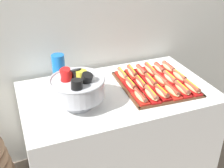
{
  "coord_description": "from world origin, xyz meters",
  "views": [
    {
      "loc": [
        -0.66,
        -1.57,
        1.75
      ],
      "look_at": [
        -0.03,
        0.03,
        0.81
      ],
      "focal_mm": 46.21,
      "sensor_mm": 36.0,
      "label": 1
    }
  ],
  "objects_px": {
    "hot_dog_5": "(192,87)",
    "punch_bowl": "(77,87)",
    "hot_dog_15": "(151,70)",
    "hot_dog_1": "(151,94)",
    "hot_dog_17": "(168,67)",
    "cup_stack": "(59,69)",
    "buffet_table": "(117,133)",
    "hot_dog_13": "(132,73)",
    "hot_dog_12": "(123,75)",
    "serving_tray": "(155,84)",
    "hot_dog_16": "(159,69)",
    "hot_dog_10": "(170,78)",
    "hot_dog_14": "(141,71)",
    "hot_dog_11": "(179,77)",
    "hot_dog_2": "(162,93)",
    "hot_dog_9": "(161,80)",
    "hot_dog_7": "(141,83)",
    "hot_dog_3": "(172,91)",
    "hot_dog_4": "(182,89)",
    "hot_dog_0": "(140,97)",
    "hot_dog_6": "(131,85)",
    "hot_dog_8": "(151,81)"
  },
  "relations": [
    {
      "from": "hot_dog_5",
      "to": "punch_bowl",
      "type": "relative_size",
      "value": 0.54
    },
    {
      "from": "hot_dog_5",
      "to": "hot_dog_15",
      "type": "bearing_deg",
      "value": 111.36
    },
    {
      "from": "hot_dog_1",
      "to": "hot_dog_17",
      "type": "xyz_separation_m",
      "value": [
        0.32,
        0.31,
        -0.0
      ]
    },
    {
      "from": "hot_dog_1",
      "to": "cup_stack",
      "type": "distance_m",
      "value": 0.66
    },
    {
      "from": "buffet_table",
      "to": "hot_dog_13",
      "type": "xyz_separation_m",
      "value": [
        0.18,
        0.15,
        0.4
      ]
    },
    {
      "from": "buffet_table",
      "to": "hot_dog_12",
      "type": "relative_size",
      "value": 7.47
    },
    {
      "from": "serving_tray",
      "to": "hot_dog_5",
      "type": "relative_size",
      "value": 2.99
    },
    {
      "from": "hot_dog_16",
      "to": "serving_tray",
      "type": "bearing_deg",
      "value": -127.37
    },
    {
      "from": "hot_dog_10",
      "to": "hot_dog_14",
      "type": "relative_size",
      "value": 1.09
    },
    {
      "from": "hot_dog_15",
      "to": "punch_bowl",
      "type": "relative_size",
      "value": 0.55
    },
    {
      "from": "hot_dog_13",
      "to": "hot_dog_14",
      "type": "bearing_deg",
      "value": -3.09
    },
    {
      "from": "hot_dog_11",
      "to": "hot_dog_17",
      "type": "relative_size",
      "value": 1.04
    },
    {
      "from": "buffet_table",
      "to": "hot_dog_13",
      "type": "relative_size",
      "value": 6.9
    },
    {
      "from": "hot_dog_2",
      "to": "hot_dog_9",
      "type": "bearing_deg",
      "value": 62.47
    },
    {
      "from": "hot_dog_7",
      "to": "hot_dog_16",
      "type": "xyz_separation_m",
      "value": [
        0.23,
        0.15,
        0.0
      ]
    },
    {
      "from": "hot_dog_10",
      "to": "hot_dog_9",
      "type": "bearing_deg",
      "value": 176.91
    },
    {
      "from": "hot_dog_11",
      "to": "hot_dog_14",
      "type": "xyz_separation_m",
      "value": [
        -0.22,
        0.18,
        0.0
      ]
    },
    {
      "from": "hot_dog_14",
      "to": "hot_dog_3",
      "type": "bearing_deg",
      "value": -80.28
    },
    {
      "from": "hot_dog_5",
      "to": "hot_dog_14",
      "type": "xyz_separation_m",
      "value": [
        -0.21,
        0.34,
        0.0
      ]
    },
    {
      "from": "hot_dog_4",
      "to": "hot_dog_5",
      "type": "relative_size",
      "value": 0.98
    },
    {
      "from": "serving_tray",
      "to": "hot_dog_9",
      "type": "height_order",
      "value": "hot_dog_9"
    },
    {
      "from": "buffet_table",
      "to": "hot_dog_10",
      "type": "xyz_separation_m",
      "value": [
        0.4,
        -0.03,
        0.4
      ]
    },
    {
      "from": "hot_dog_17",
      "to": "cup_stack",
      "type": "relative_size",
      "value": 0.72
    },
    {
      "from": "hot_dog_5",
      "to": "hot_dog_14",
      "type": "relative_size",
      "value": 1.19
    },
    {
      "from": "hot_dog_1",
      "to": "hot_dog_12",
      "type": "bearing_deg",
      "value": 99.72
    },
    {
      "from": "hot_dog_0",
      "to": "hot_dog_12",
      "type": "relative_size",
      "value": 0.96
    },
    {
      "from": "hot_dog_10",
      "to": "hot_dog_5",
      "type": "bearing_deg",
      "value": -68.64
    },
    {
      "from": "hot_dog_9",
      "to": "cup_stack",
      "type": "distance_m",
      "value": 0.72
    },
    {
      "from": "hot_dog_9",
      "to": "hot_dog_5",
      "type": "bearing_deg",
      "value": -50.81
    },
    {
      "from": "hot_dog_12",
      "to": "serving_tray",
      "type": "bearing_deg",
      "value": -44.43
    },
    {
      "from": "hot_dog_13",
      "to": "hot_dog_17",
      "type": "distance_m",
      "value": 0.3
    },
    {
      "from": "hot_dog_3",
      "to": "hot_dog_17",
      "type": "height_order",
      "value": "hot_dog_3"
    },
    {
      "from": "hot_dog_11",
      "to": "punch_bowl",
      "type": "xyz_separation_m",
      "value": [
        -0.77,
        -0.06,
        0.1
      ]
    },
    {
      "from": "hot_dog_5",
      "to": "hot_dog_6",
      "type": "height_order",
      "value": "same"
    },
    {
      "from": "hot_dog_2",
      "to": "cup_stack",
      "type": "distance_m",
      "value": 0.72
    },
    {
      "from": "serving_tray",
      "to": "hot_dog_12",
      "type": "xyz_separation_m",
      "value": [
        -0.18,
        0.17,
        0.03
      ]
    },
    {
      "from": "hot_dog_0",
      "to": "hot_dog_13",
      "type": "relative_size",
      "value": 0.89
    },
    {
      "from": "hot_dog_11",
      "to": "cup_stack",
      "type": "bearing_deg",
      "value": 161.0
    },
    {
      "from": "hot_dog_3",
      "to": "hot_dog_14",
      "type": "relative_size",
      "value": 1.17
    },
    {
      "from": "hot_dog_5",
      "to": "hot_dog_7",
      "type": "bearing_deg",
      "value": 148.1
    },
    {
      "from": "hot_dog_7",
      "to": "buffet_table",
      "type": "bearing_deg",
      "value": 174.88
    },
    {
      "from": "hot_dog_16",
      "to": "hot_dog_7",
      "type": "bearing_deg",
      "value": -146.83
    },
    {
      "from": "hot_dog_8",
      "to": "hot_dog_12",
      "type": "height_order",
      "value": "hot_dog_8"
    },
    {
      "from": "hot_dog_14",
      "to": "hot_dog_15",
      "type": "distance_m",
      "value": 0.08
    },
    {
      "from": "hot_dog_0",
      "to": "cup_stack",
      "type": "relative_size",
      "value": 0.76
    },
    {
      "from": "serving_tray",
      "to": "hot_dog_17",
      "type": "xyz_separation_m",
      "value": [
        0.2,
        0.15,
        0.03
      ]
    },
    {
      "from": "hot_dog_1",
      "to": "hot_dog_7",
      "type": "height_order",
      "value": "hot_dog_1"
    },
    {
      "from": "hot_dog_0",
      "to": "hot_dog_11",
      "type": "height_order",
      "value": "hot_dog_11"
    },
    {
      "from": "hot_dog_4",
      "to": "punch_bowl",
      "type": "distance_m",
      "value": 0.7
    },
    {
      "from": "hot_dog_14",
      "to": "hot_dog_17",
      "type": "xyz_separation_m",
      "value": [
        0.22,
        -0.01,
        -0.0
      ]
    }
  ]
}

